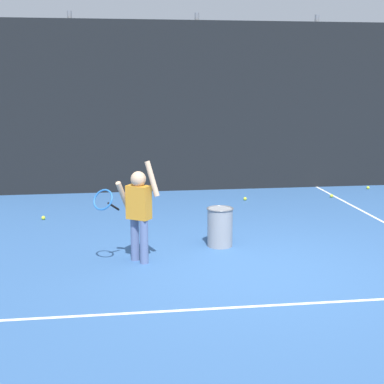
{
  "coord_description": "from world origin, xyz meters",
  "views": [
    {
      "loc": [
        -1.82,
        -6.76,
        2.38
      ],
      "look_at": [
        -0.74,
        0.87,
        0.85
      ],
      "focal_mm": 54.04,
      "sensor_mm": 36.0,
      "label": 1
    }
  ],
  "objects_px": {
    "tennis_ball_0": "(368,188)",
    "tennis_ball_4": "(43,218)",
    "tennis_ball_3": "(332,196)",
    "tennis_player": "(137,208)",
    "tennis_ball_1": "(245,199)",
    "ball_hopper": "(220,227)"
  },
  "relations": [
    {
      "from": "ball_hopper",
      "to": "tennis_ball_3",
      "type": "height_order",
      "value": "ball_hopper"
    },
    {
      "from": "tennis_player",
      "to": "tennis_ball_1",
      "type": "distance_m",
      "value": 4.32
    },
    {
      "from": "tennis_player",
      "to": "tennis_ball_4",
      "type": "bearing_deg",
      "value": 156.11
    },
    {
      "from": "tennis_player",
      "to": "ball_hopper",
      "type": "relative_size",
      "value": 2.4
    },
    {
      "from": "tennis_player",
      "to": "tennis_ball_0",
      "type": "bearing_deg",
      "value": 75.65
    },
    {
      "from": "tennis_ball_1",
      "to": "tennis_ball_3",
      "type": "height_order",
      "value": "same"
    },
    {
      "from": "tennis_ball_0",
      "to": "tennis_ball_1",
      "type": "bearing_deg",
      "value": -165.2
    },
    {
      "from": "ball_hopper",
      "to": "tennis_ball_1",
      "type": "bearing_deg",
      "value": 70.31
    },
    {
      "from": "ball_hopper",
      "to": "tennis_ball_1",
      "type": "height_order",
      "value": "ball_hopper"
    },
    {
      "from": "tennis_ball_0",
      "to": "tennis_ball_1",
      "type": "height_order",
      "value": "same"
    },
    {
      "from": "tennis_ball_3",
      "to": "tennis_ball_4",
      "type": "height_order",
      "value": "same"
    },
    {
      "from": "tennis_player",
      "to": "tennis_ball_4",
      "type": "relative_size",
      "value": 20.46
    },
    {
      "from": "tennis_ball_0",
      "to": "tennis_ball_4",
      "type": "bearing_deg",
      "value": -164.66
    },
    {
      "from": "tennis_player",
      "to": "tennis_ball_3",
      "type": "distance_m",
      "value": 5.51
    },
    {
      "from": "tennis_ball_1",
      "to": "tennis_ball_4",
      "type": "distance_m",
      "value": 3.92
    },
    {
      "from": "ball_hopper",
      "to": "tennis_ball_1",
      "type": "relative_size",
      "value": 8.52
    },
    {
      "from": "tennis_ball_1",
      "to": "tennis_ball_3",
      "type": "bearing_deg",
      "value": 1.06
    },
    {
      "from": "tennis_ball_3",
      "to": "ball_hopper",
      "type": "bearing_deg",
      "value": -133.3
    },
    {
      "from": "tennis_ball_0",
      "to": "tennis_ball_3",
      "type": "height_order",
      "value": "same"
    },
    {
      "from": "ball_hopper",
      "to": "tennis_ball_4",
      "type": "relative_size",
      "value": 8.52
    },
    {
      "from": "tennis_ball_0",
      "to": "tennis_ball_4",
      "type": "xyz_separation_m",
      "value": [
        -6.69,
        -1.84,
        0.0
      ]
    },
    {
      "from": "tennis_ball_3",
      "to": "tennis_ball_4",
      "type": "distance_m",
      "value": 5.68
    }
  ]
}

